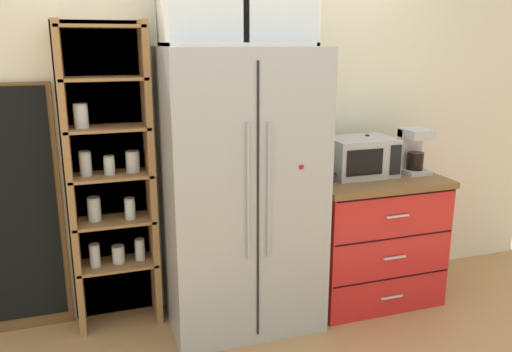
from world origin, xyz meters
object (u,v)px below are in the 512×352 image
(coffee_maker, at_px, (413,151))
(mug_navy, at_px, (327,176))
(microwave, at_px, (361,157))
(bottle_cobalt, at_px, (366,156))
(chalkboard_menu, at_px, (10,212))
(bottle_green, at_px, (367,156))
(refrigerator, at_px, (241,191))

(coffee_maker, relative_size, mug_navy, 2.72)
(microwave, bearing_deg, bottle_cobalt, 35.26)
(coffee_maker, relative_size, chalkboard_menu, 0.20)
(bottle_green, height_order, chalkboard_menu, chalkboard_menu)
(coffee_maker, height_order, bottle_green, coffee_maker)
(microwave, height_order, bottle_cobalt, bottle_cobalt)
(refrigerator, relative_size, coffee_maker, 5.63)
(mug_navy, bearing_deg, microwave, 18.77)
(microwave, height_order, bottle_green, bottle_green)
(bottle_green, bearing_deg, bottle_cobalt, 90.00)
(microwave, distance_m, chalkboard_menu, 2.25)
(mug_navy, bearing_deg, bottle_green, 21.43)
(refrigerator, bearing_deg, bottle_green, 6.75)
(microwave, bearing_deg, mug_navy, -161.23)
(chalkboard_menu, bearing_deg, mug_navy, -10.13)
(microwave, height_order, mug_navy, microwave)
(coffee_maker, xyz_separation_m, mug_navy, (-0.68, -0.06, -0.11))
(coffee_maker, bearing_deg, bottle_cobalt, 163.28)
(refrigerator, height_order, chalkboard_menu, refrigerator)
(microwave, xyz_separation_m, chalkboard_menu, (-2.23, 0.24, -0.24))
(refrigerator, bearing_deg, microwave, 4.42)
(microwave, distance_m, coffee_maker, 0.39)
(microwave, bearing_deg, coffee_maker, -6.27)
(coffee_maker, distance_m, bottle_green, 0.32)
(bottle_green, relative_size, bottle_cobalt, 1.02)
(refrigerator, distance_m, bottle_green, 0.96)
(coffee_maker, bearing_deg, mug_navy, -174.98)
(coffee_maker, height_order, mug_navy, coffee_maker)
(refrigerator, height_order, coffee_maker, refrigerator)
(coffee_maker, distance_m, chalkboard_menu, 2.64)
(bottle_cobalt, bearing_deg, refrigerator, -172.83)
(bottle_green, bearing_deg, refrigerator, -173.25)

